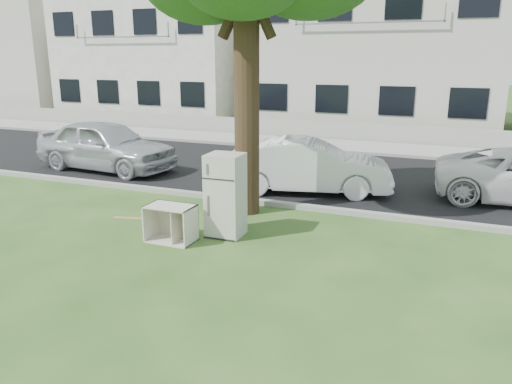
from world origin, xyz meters
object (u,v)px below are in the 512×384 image
at_px(car_center, 308,166).
at_px(car_left, 106,145).
at_px(fridge, 225,195).
at_px(cabinet, 171,223).

height_order(car_center, car_left, car_left).
bearing_deg(car_left, car_center, -86.75).
height_order(fridge, car_center, fridge).
relative_size(fridge, car_left, 0.36).
bearing_deg(car_left, cabinet, -127.16).
height_order(fridge, cabinet, fridge).
distance_m(car_center, car_left, 6.49).
bearing_deg(fridge, car_left, 144.85).
relative_size(cabinet, car_left, 0.20).
bearing_deg(car_center, fridge, 157.53).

